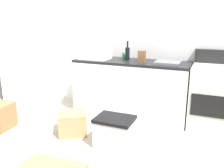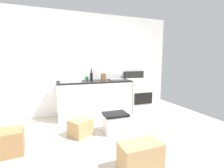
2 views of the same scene
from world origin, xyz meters
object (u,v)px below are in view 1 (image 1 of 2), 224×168
object	(u,v)px
microwave	(95,51)
knife_block	(142,57)
stove_oven	(212,97)
wine_bottle	(127,53)
storage_bin	(115,132)
coffee_mug	(125,56)
cardboard_box_large	(72,123)
refrigerator	(26,55)

from	to	relation	value
microwave	knife_block	world-z (taller)	microwave
stove_oven	wine_bottle	distance (m)	1.40
wine_bottle	storage_bin	size ratio (longest dim) A/B	0.65
coffee_mug	storage_bin	bearing A→B (deg)	-74.87
coffee_mug	cardboard_box_large	distance (m)	1.41
knife_block	cardboard_box_large	distance (m)	1.39
coffee_mug	storage_bin	distance (m)	1.46
wine_bottle	coffee_mug	bearing A→B (deg)	127.25
stove_oven	microwave	xyz separation A→B (m)	(-1.81, -0.09, 0.57)
microwave	coffee_mug	distance (m)	0.49
coffee_mug	cardboard_box_large	world-z (taller)	coffee_mug
coffee_mug	knife_block	size ratio (longest dim) A/B	0.56
cardboard_box_large	microwave	bearing A→B (deg)	95.38
refrigerator	knife_block	distance (m)	2.25
refrigerator	microwave	size ratio (longest dim) A/B	3.83
refrigerator	microwave	distance (m)	1.47
stove_oven	wine_bottle	xyz separation A→B (m)	(-1.29, 0.02, 0.54)
refrigerator	microwave	bearing A→B (deg)	-1.43
coffee_mug	knife_block	distance (m)	0.44
cardboard_box_large	storage_bin	xyz separation A→B (m)	(0.66, -0.09, 0.04)
stove_oven	wine_bottle	size ratio (longest dim) A/B	3.67
stove_oven	refrigerator	bearing A→B (deg)	-179.03
storage_bin	microwave	bearing A→B (deg)	127.56
storage_bin	coffee_mug	bearing A→B (deg)	105.13
storage_bin	stove_oven	bearing A→B (deg)	45.09
coffee_mug	cardboard_box_large	xyz separation A→B (m)	(-0.34, -1.11, -0.80)
wine_bottle	cardboard_box_large	world-z (taller)	wine_bottle
refrigerator	stove_oven	size ratio (longest dim) A/B	1.60
wine_bottle	stove_oven	bearing A→B (deg)	-0.82
microwave	knife_block	xyz separation A→B (m)	(0.79, -0.02, -0.05)
refrigerator	coffee_mug	size ratio (longest dim) A/B	17.63
refrigerator	microwave	world-z (taller)	refrigerator
wine_bottle	storage_bin	bearing A→B (deg)	-77.83
knife_block	cardboard_box_large	bearing A→B (deg)	-129.27
stove_oven	coffee_mug	distance (m)	1.48
coffee_mug	storage_bin	size ratio (longest dim) A/B	0.22
stove_oven	knife_block	world-z (taller)	stove_oven
coffee_mug	wine_bottle	bearing A→B (deg)	-52.75
wine_bottle	cardboard_box_large	size ratio (longest dim) A/B	0.81
wine_bottle	knife_block	distance (m)	0.30
microwave	storage_bin	distance (m)	1.49
cardboard_box_large	refrigerator	bearing A→B (deg)	149.27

